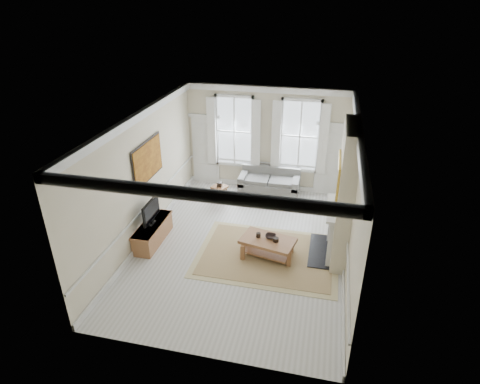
% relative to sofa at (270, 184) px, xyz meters
% --- Properties ---
extents(floor, '(7.20, 7.20, 0.00)m').
position_rel_sofa_xyz_m(floor, '(-0.22, -3.11, -0.36)').
color(floor, '#B7B5AD').
rests_on(floor, ground).
extents(ceiling, '(7.20, 7.20, 0.00)m').
position_rel_sofa_xyz_m(ceiling, '(-0.22, -3.11, 3.04)').
color(ceiling, white).
rests_on(ceiling, back_wall).
extents(back_wall, '(5.20, 0.00, 5.20)m').
position_rel_sofa_xyz_m(back_wall, '(-0.22, 0.49, 1.34)').
color(back_wall, beige).
rests_on(back_wall, floor).
extents(left_wall, '(0.00, 7.20, 7.20)m').
position_rel_sofa_xyz_m(left_wall, '(-2.82, -3.11, 1.34)').
color(left_wall, beige).
rests_on(left_wall, floor).
extents(right_wall, '(0.00, 7.20, 7.20)m').
position_rel_sofa_xyz_m(right_wall, '(2.38, -3.11, 1.34)').
color(right_wall, beige).
rests_on(right_wall, floor).
extents(window_left, '(1.26, 0.20, 2.20)m').
position_rel_sofa_xyz_m(window_left, '(-1.27, 0.44, 1.54)').
color(window_left, '#B2BCC6').
rests_on(window_left, back_wall).
extents(window_right, '(1.26, 0.20, 2.20)m').
position_rel_sofa_xyz_m(window_right, '(0.83, 0.44, 1.54)').
color(window_right, '#B2BCC6').
rests_on(window_right, back_wall).
extents(door_left, '(0.90, 0.08, 2.30)m').
position_rel_sofa_xyz_m(door_left, '(-2.27, 0.45, 0.79)').
color(door_left, silver).
rests_on(door_left, floor).
extents(door_right, '(0.90, 0.08, 2.30)m').
position_rel_sofa_xyz_m(door_right, '(1.83, 0.45, 0.79)').
color(door_right, silver).
rests_on(door_right, floor).
extents(painting, '(0.05, 1.66, 1.06)m').
position_rel_sofa_xyz_m(painting, '(-2.78, -2.81, 1.69)').
color(painting, '#BC7B20').
rests_on(painting, left_wall).
extents(chimney_breast, '(0.35, 1.70, 3.38)m').
position_rel_sofa_xyz_m(chimney_breast, '(2.21, -2.91, 1.34)').
color(chimney_breast, beige).
rests_on(chimney_breast, floor).
extents(hearth, '(0.55, 1.50, 0.05)m').
position_rel_sofa_xyz_m(hearth, '(1.78, -2.91, -0.34)').
color(hearth, black).
rests_on(hearth, floor).
extents(fireplace, '(0.21, 1.45, 1.33)m').
position_rel_sofa_xyz_m(fireplace, '(1.98, -2.91, 0.37)').
color(fireplace, silver).
rests_on(fireplace, floor).
extents(mirror, '(0.06, 1.26, 1.06)m').
position_rel_sofa_xyz_m(mirror, '(1.99, -2.91, 1.69)').
color(mirror, gold).
rests_on(mirror, chimney_breast).
extents(sofa, '(1.90, 0.92, 0.87)m').
position_rel_sofa_xyz_m(sofa, '(0.00, 0.00, 0.00)').
color(sofa, slate).
rests_on(sofa, floor).
extents(side_table, '(0.54, 0.54, 0.51)m').
position_rel_sofa_xyz_m(side_table, '(-1.45, -0.80, 0.04)').
color(side_table, brown).
rests_on(side_table, floor).
extents(rug, '(3.50, 2.60, 0.02)m').
position_rel_sofa_xyz_m(rug, '(0.50, -3.37, -0.35)').
color(rug, '#9C8451').
rests_on(rug, floor).
extents(coffee_table, '(1.44, 1.02, 0.49)m').
position_rel_sofa_xyz_m(coffee_table, '(0.50, -3.37, 0.04)').
color(coffee_table, brown).
rests_on(coffee_table, rug).
extents(ceramic_pot_a, '(0.11, 0.11, 0.11)m').
position_rel_sofa_xyz_m(ceramic_pot_a, '(0.25, -3.32, 0.18)').
color(ceramic_pot_a, black).
rests_on(ceramic_pot_a, coffee_table).
extents(ceramic_pot_b, '(0.14, 0.14, 0.10)m').
position_rel_sofa_xyz_m(ceramic_pot_b, '(0.70, -3.42, 0.18)').
color(ceramic_pot_b, black).
rests_on(ceramic_pot_b, coffee_table).
extents(bowl, '(0.28, 0.28, 0.07)m').
position_rel_sofa_xyz_m(bowl, '(0.55, -3.27, 0.16)').
color(bowl, black).
rests_on(bowl, coffee_table).
extents(tv_stand, '(0.49, 1.53, 0.55)m').
position_rel_sofa_xyz_m(tv_stand, '(-2.56, -3.42, -0.09)').
color(tv_stand, brown).
rests_on(tv_stand, floor).
extents(tv, '(0.08, 0.90, 0.68)m').
position_rel_sofa_xyz_m(tv, '(-2.53, -3.42, 0.58)').
color(tv, black).
rests_on(tv, tv_stand).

